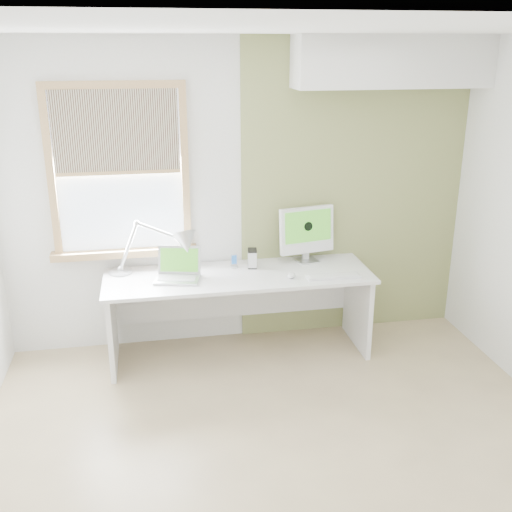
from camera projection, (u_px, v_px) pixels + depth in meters
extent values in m
cube|color=tan|center=(285.00, 453.00, 3.96)|extent=(4.00, 3.50, 0.02)
cube|color=white|center=(293.00, 26.00, 3.09)|extent=(4.00, 3.50, 0.02)
cube|color=silver|center=(241.00, 196.00, 5.16)|extent=(4.00, 0.02, 2.60)
cube|color=silver|center=(418.00, 458.00, 1.89)|extent=(4.00, 0.02, 2.60)
cube|color=#878B54|center=(354.00, 191.00, 5.31)|extent=(2.00, 0.02, 2.60)
cube|color=white|center=(392.00, 61.00, 4.82)|extent=(1.60, 0.40, 0.42)
cube|color=#9F7B4E|center=(51.00, 174.00, 4.78)|extent=(0.06, 0.06, 1.42)
cube|color=#9F7B4E|center=(185.00, 170.00, 4.96)|extent=(0.06, 0.06, 1.42)
cube|color=#9F7B4E|center=(112.00, 85.00, 4.64)|extent=(1.00, 0.06, 0.06)
cube|color=#9F7B4E|center=(125.00, 253.00, 5.07)|extent=(1.20, 0.14, 0.06)
cube|color=#D1E2F9|center=(119.00, 172.00, 4.88)|extent=(1.00, 0.01, 1.30)
cube|color=beige|center=(116.00, 132.00, 4.73)|extent=(0.98, 0.02, 0.65)
cube|color=#9F7B4E|center=(119.00, 173.00, 4.84)|extent=(0.98, 0.03, 0.03)
cube|color=silver|center=(239.00, 276.00, 4.98)|extent=(2.20, 0.70, 0.03)
cube|color=silver|center=(112.00, 326.00, 4.93)|extent=(0.04, 0.64, 0.70)
cube|color=silver|center=(358.00, 307.00, 5.28)|extent=(0.04, 0.64, 0.70)
cube|color=silver|center=(233.00, 291.00, 5.37)|extent=(2.08, 0.02, 0.48)
cylinder|color=#B9BCBE|center=(121.00, 271.00, 5.01)|extent=(0.21, 0.21, 0.03)
sphere|color=#B9BCBE|center=(121.00, 269.00, 5.00)|extent=(0.06, 0.06, 0.06)
cylinder|color=#B9BCBE|center=(129.00, 246.00, 4.94)|extent=(0.19, 0.05, 0.40)
sphere|color=#B9BCBE|center=(137.00, 223.00, 4.88)|extent=(0.05, 0.05, 0.05)
cylinder|color=#B9BCBE|center=(159.00, 231.00, 4.89)|extent=(0.36, 0.12, 0.16)
sphere|color=#B9BCBE|center=(181.00, 239.00, 4.90)|extent=(0.05, 0.05, 0.04)
cone|color=#B9BCBE|center=(186.00, 243.00, 4.92)|extent=(0.27, 0.31, 0.25)
cube|color=#B9BCBE|center=(177.00, 279.00, 4.86)|extent=(0.40, 0.32, 0.02)
cube|color=#B2B5B7|center=(177.00, 278.00, 4.85)|extent=(0.32, 0.21, 0.00)
cube|color=#B9BCBE|center=(179.00, 260.00, 4.93)|extent=(0.36, 0.15, 0.23)
cube|color=#3D8D22|center=(179.00, 260.00, 4.92)|extent=(0.31, 0.12, 0.19)
cylinder|color=#B9BCBE|center=(234.00, 266.00, 5.13)|extent=(0.08, 0.08, 0.02)
cube|color=#B9BCBE|center=(234.00, 259.00, 5.11)|extent=(0.05, 0.02, 0.11)
cube|color=#194C99|center=(234.00, 260.00, 5.11)|extent=(0.04, 0.01, 0.08)
cube|color=#B9BCBE|center=(252.00, 258.00, 5.12)|extent=(0.09, 0.13, 0.16)
cube|color=black|center=(252.00, 250.00, 5.10)|extent=(0.09, 0.13, 0.01)
cube|color=black|center=(252.00, 266.00, 5.14)|extent=(0.09, 0.13, 0.01)
cube|color=#B9BCBE|center=(307.00, 261.00, 5.28)|extent=(0.21, 0.19, 0.01)
cube|color=#B9BCBE|center=(306.00, 250.00, 5.28)|extent=(0.06, 0.03, 0.16)
cube|color=white|center=(307.00, 230.00, 5.21)|extent=(0.50, 0.18, 0.40)
cube|color=#3D8D22|center=(308.00, 226.00, 5.17)|extent=(0.43, 0.11, 0.27)
cylinder|color=black|center=(308.00, 226.00, 5.16)|extent=(0.08, 0.03, 0.08)
cube|color=white|center=(334.00, 276.00, 4.91)|extent=(0.44, 0.13, 0.02)
cube|color=white|center=(334.00, 275.00, 4.91)|extent=(0.41, 0.10, 0.00)
ellipsoid|color=white|center=(291.00, 275.00, 4.91)|extent=(0.10, 0.13, 0.03)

